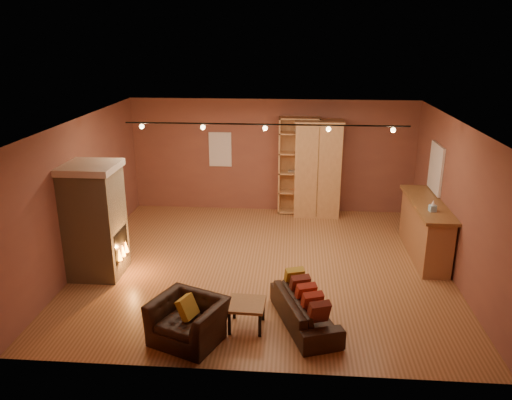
# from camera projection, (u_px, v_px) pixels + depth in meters

# --- Properties ---
(floor) EXTENTS (7.00, 7.00, 0.00)m
(floor) POSITION_uv_depth(u_px,v_px,m) (264.00, 265.00, 9.75)
(floor) COLOR brown
(floor) RESTS_ON ground
(ceiling) EXTENTS (7.00, 7.00, 0.00)m
(ceiling) POSITION_uv_depth(u_px,v_px,m) (264.00, 122.00, 8.86)
(ceiling) COLOR brown
(ceiling) RESTS_ON back_wall
(back_wall) EXTENTS (7.00, 0.02, 2.80)m
(back_wall) POSITION_uv_depth(u_px,v_px,m) (272.00, 156.00, 12.37)
(back_wall) COLOR brown
(back_wall) RESTS_ON floor
(left_wall) EXTENTS (0.02, 6.50, 2.80)m
(left_wall) POSITION_uv_depth(u_px,v_px,m) (82.00, 192.00, 9.56)
(left_wall) COLOR brown
(left_wall) RESTS_ON floor
(right_wall) EXTENTS (0.02, 6.50, 2.80)m
(right_wall) POSITION_uv_depth(u_px,v_px,m) (456.00, 201.00, 9.04)
(right_wall) COLOR brown
(right_wall) RESTS_ON floor
(fireplace) EXTENTS (1.01, 0.98, 2.12)m
(fireplace) POSITION_uv_depth(u_px,v_px,m) (95.00, 220.00, 9.07)
(fireplace) COLOR tan
(fireplace) RESTS_ON floor
(back_window) EXTENTS (0.56, 0.04, 0.86)m
(back_window) POSITION_uv_depth(u_px,v_px,m) (220.00, 149.00, 12.40)
(back_window) COLOR white
(back_window) RESTS_ON back_wall
(bookcase) EXTENTS (0.98, 0.38, 2.40)m
(bookcase) POSITION_uv_depth(u_px,v_px,m) (299.00, 165.00, 12.26)
(bookcase) COLOR tan
(bookcase) RESTS_ON floor
(armoire) EXTENTS (1.16, 0.66, 2.36)m
(armoire) POSITION_uv_depth(u_px,v_px,m) (317.00, 169.00, 12.08)
(armoire) COLOR tan
(armoire) RESTS_ON floor
(bar_counter) EXTENTS (0.63, 2.36, 1.13)m
(bar_counter) POSITION_uv_depth(u_px,v_px,m) (425.00, 228.00, 10.01)
(bar_counter) COLOR #AC784F
(bar_counter) RESTS_ON floor
(tissue_box) EXTENTS (0.13, 0.13, 0.21)m
(tissue_box) POSITION_uv_depth(u_px,v_px,m) (433.00, 207.00, 9.30)
(tissue_box) COLOR #8FC4E5
(tissue_box) RESTS_ON bar_counter
(right_window) EXTENTS (0.05, 0.90, 1.00)m
(right_window) POSITION_uv_depth(u_px,v_px,m) (436.00, 168.00, 10.29)
(right_window) COLOR white
(right_window) RESTS_ON right_wall
(loveseat) EXTENTS (0.99, 1.71, 0.71)m
(loveseat) POSITION_uv_depth(u_px,v_px,m) (305.00, 304.00, 7.66)
(loveseat) COLOR black
(loveseat) RESTS_ON floor
(armchair) EXTENTS (1.16, 0.97, 0.86)m
(armchair) POSITION_uv_depth(u_px,v_px,m) (188.00, 314.00, 7.22)
(armchair) COLOR black
(armchair) RESTS_ON floor
(coffee_table) EXTENTS (0.57, 0.57, 0.42)m
(coffee_table) POSITION_uv_depth(u_px,v_px,m) (247.00, 306.00, 7.57)
(coffee_table) COLOR olive
(coffee_table) RESTS_ON floor
(track_rail) EXTENTS (5.20, 0.09, 0.13)m
(track_rail) POSITION_uv_depth(u_px,v_px,m) (265.00, 126.00, 9.08)
(track_rail) COLOR black
(track_rail) RESTS_ON ceiling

